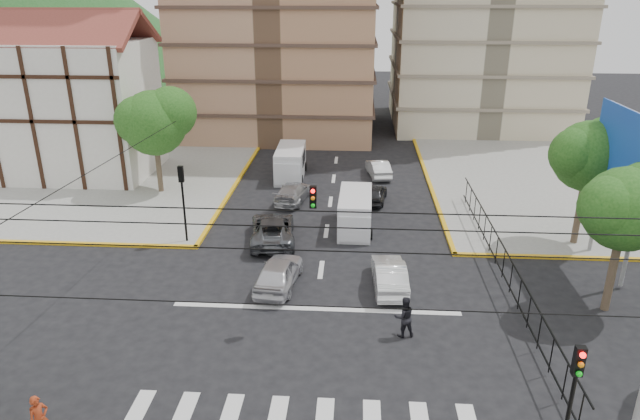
# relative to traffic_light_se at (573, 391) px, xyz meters

# --- Properties ---
(ground) EXTENTS (160.00, 160.00, 0.00)m
(ground) POSITION_rel_traffic_light_se_xyz_m (-7.80, 7.80, -3.11)
(ground) COLOR black
(ground) RESTS_ON ground
(sidewalk_nw) EXTENTS (26.00, 26.00, 0.15)m
(sidewalk_nw) POSITION_rel_traffic_light_se_xyz_m (-27.80, 27.80, -3.04)
(sidewalk_nw) COLOR gray
(sidewalk_nw) RESTS_ON ground
(sidewalk_ne) EXTENTS (26.00, 26.00, 0.15)m
(sidewalk_ne) POSITION_rel_traffic_light_se_xyz_m (12.20, 27.80, -3.04)
(sidewalk_ne) COLOR gray
(sidewalk_ne) RESTS_ON ground
(stop_line) EXTENTS (13.00, 0.40, 0.01)m
(stop_line) POSITION_rel_traffic_light_se_xyz_m (-7.80, 9.00, -3.11)
(stop_line) COLOR silver
(stop_line) RESTS_ON ground
(tudor_building) EXTENTS (10.80, 8.05, 12.23)m
(tudor_building) POSITION_rel_traffic_light_se_xyz_m (-26.80, 27.80, 2.14)
(tudor_building) COLOR silver
(tudor_building) RESTS_ON ground
(park_fence) EXTENTS (0.10, 22.50, 1.66)m
(park_fence) POSITION_rel_traffic_light_se_xyz_m (1.20, 12.30, -3.11)
(park_fence) COLOR black
(park_fence) RESTS_ON ground
(billboard) EXTENTS (0.36, 6.20, 8.10)m
(billboard) POSITION_rel_traffic_light_se_xyz_m (6.65, 13.80, 2.89)
(billboard) COLOR slate
(billboard) RESTS_ON ground
(tree_park_a) EXTENTS (4.41, 3.60, 6.83)m
(tree_park_a) POSITION_rel_traffic_light_se_xyz_m (5.28, 9.81, 1.90)
(tree_park_a) COLOR #473828
(tree_park_a) RESTS_ON ground
(tree_park_c) EXTENTS (4.65, 3.80, 7.25)m
(tree_park_c) POSITION_rel_traffic_light_se_xyz_m (6.29, 16.81, 2.22)
(tree_park_c) COLOR #473828
(tree_park_c) RESTS_ON ground
(tree_tudor) EXTENTS (5.39, 4.40, 7.43)m
(tree_tudor) POSITION_rel_traffic_light_se_xyz_m (-19.70, 23.81, 2.11)
(tree_tudor) COLOR #473828
(tree_tudor) RESTS_ON ground
(traffic_light_se) EXTENTS (0.28, 0.22, 4.40)m
(traffic_light_se) POSITION_rel_traffic_light_se_xyz_m (0.00, 0.00, 0.00)
(traffic_light_se) COLOR black
(traffic_light_se) RESTS_ON ground
(traffic_light_nw) EXTENTS (0.28, 0.22, 4.40)m
(traffic_light_nw) POSITION_rel_traffic_light_se_xyz_m (-15.60, 15.60, 0.00)
(traffic_light_nw) COLOR black
(traffic_light_nw) RESTS_ON ground
(traffic_light_hanging) EXTENTS (18.00, 9.12, 0.92)m
(traffic_light_hanging) POSITION_rel_traffic_light_se_xyz_m (-7.80, 5.76, 2.79)
(traffic_light_hanging) COLOR black
(traffic_light_hanging) RESTS_ON ground
(van_right_lane) EXTENTS (2.04, 4.83, 2.16)m
(van_right_lane) POSITION_rel_traffic_light_se_xyz_m (-6.12, 18.05, -2.06)
(van_right_lane) COLOR silver
(van_right_lane) RESTS_ON ground
(van_left_lane) EXTENTS (2.16, 5.15, 2.31)m
(van_left_lane) POSITION_rel_traffic_light_se_xyz_m (-11.09, 27.70, -1.99)
(van_left_lane) COLOR silver
(van_left_lane) RESTS_ON ground
(car_silver_front_left) EXTENTS (2.22, 4.48, 1.47)m
(car_silver_front_left) POSITION_rel_traffic_light_se_xyz_m (-9.73, 10.96, -2.38)
(car_silver_front_left) COLOR silver
(car_silver_front_left) RESTS_ON ground
(car_white_front_right) EXTENTS (1.71, 4.30, 1.39)m
(car_white_front_right) POSITION_rel_traffic_light_se_xyz_m (-4.42, 11.16, -2.42)
(car_white_front_right) COLOR white
(car_white_front_right) RESTS_ON ground
(car_grey_mid_left) EXTENTS (3.05, 5.49, 1.45)m
(car_grey_mid_left) POSITION_rel_traffic_light_se_xyz_m (-10.78, 16.22, -2.39)
(car_grey_mid_left) COLOR #4E5055
(car_grey_mid_left) RESTS_ON ground
(car_silver_rear_left) EXTENTS (2.51, 4.68, 1.29)m
(car_silver_rear_left) POSITION_rel_traffic_light_se_xyz_m (-10.34, 22.76, -2.47)
(car_silver_rear_left) COLOR #A3A4A7
(car_silver_rear_left) RESTS_ON ground
(car_darkgrey_mid_right) EXTENTS (1.95, 3.76, 1.22)m
(car_darkgrey_mid_right) POSITION_rel_traffic_light_se_xyz_m (-4.83, 22.97, -2.50)
(car_darkgrey_mid_right) COLOR black
(car_darkgrey_mid_right) RESTS_ON ground
(car_white_rear_right) EXTENTS (2.02, 4.10, 1.29)m
(car_white_rear_right) POSITION_rel_traffic_light_se_xyz_m (-4.42, 28.61, -2.47)
(car_white_rear_right) COLOR white
(car_white_rear_right) RESTS_ON ground
(pedestrian_sw_corner) EXTENTS (0.68, 0.71, 1.64)m
(pedestrian_sw_corner) POSITION_rel_traffic_light_se_xyz_m (-15.83, 0.30, -2.14)
(pedestrian_sw_corner) COLOR #9D3518
(pedestrian_sw_corner) RESTS_ON sidewalk_sw
(pedestrian_crosswalk) EXTENTS (1.01, 0.86, 1.79)m
(pedestrian_crosswalk) POSITION_rel_traffic_light_se_xyz_m (-4.01, 7.10, -2.21)
(pedestrian_crosswalk) COLOR black
(pedestrian_crosswalk) RESTS_ON ground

